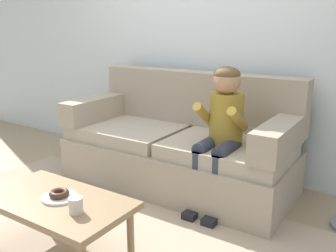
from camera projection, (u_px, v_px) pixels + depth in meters
The scene contains 10 objects.
ground at pixel (114, 221), 2.71m from camera, with size 10.00×10.00×0.00m, color #9E896B.
wall_back at pixel (206, 25), 3.48m from camera, with size 8.00×0.10×2.80m, color silver.
area_rug at pixel (89, 235), 2.51m from camera, with size 2.98×1.87×0.01m, color tan.
couch at pixel (180, 146), 3.28m from camera, with size 1.99×0.90×0.99m.
coffee_table at pixel (57, 206), 2.20m from camera, with size 0.92×0.51×0.39m.
person_child at pixel (222, 125), 2.77m from camera, with size 0.34×0.58×1.10m.
plate at pixel (59, 197), 2.20m from camera, with size 0.21×0.21×0.01m, color white.
donut at pixel (59, 193), 2.19m from camera, with size 0.12×0.12×0.04m, color #422619.
mug at pixel (76, 205), 2.02m from camera, with size 0.08×0.08×0.09m, color silver.
toy_controller at pixel (87, 202), 2.94m from camera, with size 0.23×0.09×0.05m.
Camera 1 is at (1.66, -1.82, 1.38)m, focal length 39.28 mm.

